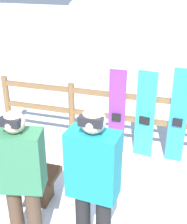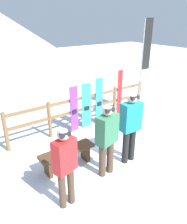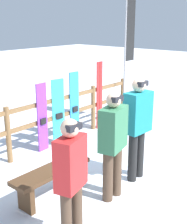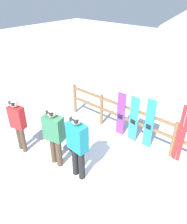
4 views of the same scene
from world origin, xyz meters
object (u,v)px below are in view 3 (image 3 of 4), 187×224
(snowboard_blue, at_px, (74,106))
(snowboard_cyan, at_px, (58,113))
(snowboard_purple, at_px, (42,118))
(bench, at_px, (52,176))
(person_red, at_px, (71,175))
(rental_flag, at_px, (128,42))
(person_teal, at_px, (138,122))
(person_plaid_green, at_px, (113,140))
(ski_pair_red, at_px, (99,96))

(snowboard_blue, bearing_deg, snowboard_cyan, -179.99)
(snowboard_purple, height_order, snowboard_blue, snowboard_blue)
(bench, height_order, person_red, person_red)
(snowboard_purple, bearing_deg, rental_flag, -4.51)
(rental_flag, bearing_deg, person_teal, -142.16)
(bench, distance_m, snowboard_blue, 2.47)
(person_plaid_green, distance_m, rental_flag, 3.81)
(person_plaid_green, relative_size, ski_pair_red, 0.99)
(person_red, relative_size, rental_flag, 0.50)
(person_teal, distance_m, snowboard_blue, 2.18)
(snowboard_cyan, xyz_separation_m, ski_pair_red, (1.35, 0.00, 0.11))
(person_teal, distance_m, person_plaid_green, 0.73)
(person_teal, distance_m, snowboard_purple, 2.09)
(snowboard_purple, bearing_deg, ski_pair_red, 0.11)
(ski_pair_red, bearing_deg, snowboard_cyan, -179.85)
(person_red, xyz_separation_m, ski_pair_red, (3.40, 2.38, -0.10))
(bench, height_order, person_teal, person_teal)
(person_teal, relative_size, snowboard_blue, 1.15)
(person_teal, height_order, snowboard_blue, person_teal)
(bench, xyz_separation_m, ski_pair_red, (2.84, 1.43, 0.47))
(person_red, bearing_deg, snowboard_blue, 43.21)
(snowboard_cyan, xyz_separation_m, rental_flag, (2.18, -0.21, 1.34))
(person_red, xyz_separation_m, person_plaid_green, (1.12, 0.27, 0.01))
(person_teal, xyz_separation_m, snowboard_cyan, (0.20, 2.05, -0.29))
(person_teal, height_order, rental_flag, rental_flag)
(person_red, relative_size, person_teal, 0.92)
(person_red, bearing_deg, person_teal, 9.86)
(ski_pair_red, bearing_deg, snowboard_purple, -179.89)
(person_plaid_green, relative_size, snowboard_purple, 1.16)
(person_red, distance_m, person_plaid_green, 1.16)
(person_plaid_green, relative_size, snowboard_cyan, 1.15)
(person_red, xyz_separation_m, rental_flag, (4.23, 2.17, 1.12))
(person_plaid_green, xyz_separation_m, snowboard_cyan, (0.92, 2.11, -0.22))
(person_red, relative_size, person_plaid_green, 0.97)
(person_plaid_green, bearing_deg, ski_pair_red, 42.95)
(snowboard_purple, xyz_separation_m, rental_flag, (2.61, -0.21, 1.35))
(bench, bearing_deg, snowboard_purple, 53.40)
(person_teal, bearing_deg, rental_flag, 37.84)
(person_red, height_order, snowboard_cyan, person_red)
(snowboard_purple, distance_m, snowboard_blue, 0.92)
(person_plaid_green, bearing_deg, snowboard_purple, 77.01)
(bench, distance_m, person_plaid_green, 1.06)
(person_red, distance_m, ski_pair_red, 4.15)
(snowboard_cyan, bearing_deg, person_teal, -95.58)
(bench, relative_size, snowboard_blue, 0.87)
(snowboard_blue, distance_m, rental_flag, 2.14)
(snowboard_blue, xyz_separation_m, ski_pair_red, (0.87, 0.00, 0.07))
(snowboard_purple, bearing_deg, person_teal, -83.47)
(bench, height_order, person_plaid_green, person_plaid_green)
(ski_pair_red, relative_size, rental_flag, 0.51)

